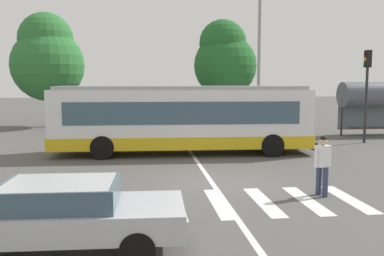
{
  "coord_description": "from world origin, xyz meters",
  "views": [
    {
      "loc": [
        -2.29,
        -13.02,
        3.21
      ],
      "look_at": [
        -0.21,
        4.39,
        1.3
      ],
      "focal_mm": 39.02,
      "sensor_mm": 36.0,
      "label": 1
    }
  ],
  "objects_px": {
    "twin_arm_street_lamp": "(259,44)",
    "background_tree_right": "(224,59)",
    "pedestrian_crossing_street": "(323,162)",
    "parked_car_silver": "(203,119)",
    "city_transit_bus": "(182,119)",
    "parked_car_black": "(159,120)",
    "parked_car_white": "(243,119)",
    "traffic_light_far_corner": "(367,81)",
    "background_tree_left": "(47,58)",
    "foreground_sedan": "(64,212)",
    "bus_stop_shelter": "(378,96)",
    "parked_car_champagne": "(122,120)"
  },
  "relations": [
    {
      "from": "parked_car_white",
      "to": "pedestrian_crossing_street",
      "type": "bearing_deg",
      "value": -95.86
    },
    {
      "from": "twin_arm_street_lamp",
      "to": "background_tree_left",
      "type": "xyz_separation_m",
      "value": [
        -13.99,
        5.82,
        -0.6
      ]
    },
    {
      "from": "pedestrian_crossing_street",
      "to": "foreground_sedan",
      "type": "bearing_deg",
      "value": -154.3
    },
    {
      "from": "city_transit_bus",
      "to": "traffic_light_far_corner",
      "type": "height_order",
      "value": "traffic_light_far_corner"
    },
    {
      "from": "parked_car_champagne",
      "to": "parked_car_black",
      "type": "relative_size",
      "value": 1.0
    },
    {
      "from": "parked_car_champagne",
      "to": "foreground_sedan",
      "type": "bearing_deg",
      "value": -90.45
    },
    {
      "from": "background_tree_right",
      "to": "background_tree_left",
      "type": "bearing_deg",
      "value": -173.68
    },
    {
      "from": "city_transit_bus",
      "to": "parked_car_silver",
      "type": "bearing_deg",
      "value": 75.76
    },
    {
      "from": "pedestrian_crossing_street",
      "to": "background_tree_left",
      "type": "xyz_separation_m",
      "value": [
        -11.79,
        20.27,
        4.03
      ]
    },
    {
      "from": "parked_car_silver",
      "to": "foreground_sedan",
      "type": "bearing_deg",
      "value": -105.77
    },
    {
      "from": "pedestrian_crossing_street",
      "to": "parked_car_black",
      "type": "height_order",
      "value": "pedestrian_crossing_street"
    },
    {
      "from": "city_transit_bus",
      "to": "parked_car_champagne",
      "type": "relative_size",
      "value": 2.58
    },
    {
      "from": "traffic_light_far_corner",
      "to": "twin_arm_street_lamp",
      "type": "height_order",
      "value": "twin_arm_street_lamp"
    },
    {
      "from": "pedestrian_crossing_street",
      "to": "bus_stop_shelter",
      "type": "relative_size",
      "value": 0.37
    },
    {
      "from": "traffic_light_far_corner",
      "to": "foreground_sedan",
      "type": "bearing_deg",
      "value": -135.77
    },
    {
      "from": "foreground_sedan",
      "to": "background_tree_left",
      "type": "distance_m",
      "value": 24.37
    },
    {
      "from": "parked_car_champagne",
      "to": "background_tree_right",
      "type": "xyz_separation_m",
      "value": [
        7.85,
        4.85,
        4.3
      ]
    },
    {
      "from": "pedestrian_crossing_street",
      "to": "parked_car_black",
      "type": "bearing_deg",
      "value": 103.71
    },
    {
      "from": "parked_car_silver",
      "to": "parked_car_white",
      "type": "relative_size",
      "value": 1.02
    },
    {
      "from": "background_tree_left",
      "to": "parked_car_white",
      "type": "bearing_deg",
      "value": -16.3
    },
    {
      "from": "twin_arm_street_lamp",
      "to": "background_tree_right",
      "type": "xyz_separation_m",
      "value": [
        -0.75,
        7.29,
        -0.53
      ]
    },
    {
      "from": "pedestrian_crossing_street",
      "to": "bus_stop_shelter",
      "type": "height_order",
      "value": "bus_stop_shelter"
    },
    {
      "from": "city_transit_bus",
      "to": "pedestrian_crossing_street",
      "type": "relative_size",
      "value": 6.8
    },
    {
      "from": "bus_stop_shelter",
      "to": "parked_car_black",
      "type": "bearing_deg",
      "value": 164.91
    },
    {
      "from": "bus_stop_shelter",
      "to": "twin_arm_street_lamp",
      "type": "distance_m",
      "value": 7.87
    },
    {
      "from": "foreground_sedan",
      "to": "parked_car_black",
      "type": "bearing_deg",
      "value": 82.46
    },
    {
      "from": "background_tree_right",
      "to": "parked_car_white",
      "type": "bearing_deg",
      "value": -87.64
    },
    {
      "from": "parked_car_champagne",
      "to": "twin_arm_street_lamp",
      "type": "distance_m",
      "value": 10.16
    },
    {
      "from": "parked_car_champagne",
      "to": "parked_car_black",
      "type": "distance_m",
      "value": 2.49
    },
    {
      "from": "city_transit_bus",
      "to": "twin_arm_street_lamp",
      "type": "bearing_deg",
      "value": 51.46
    },
    {
      "from": "pedestrian_crossing_street",
      "to": "parked_car_silver",
      "type": "height_order",
      "value": "pedestrian_crossing_street"
    },
    {
      "from": "parked_car_white",
      "to": "traffic_light_far_corner",
      "type": "height_order",
      "value": "traffic_light_far_corner"
    },
    {
      "from": "parked_car_white",
      "to": "twin_arm_street_lamp",
      "type": "bearing_deg",
      "value": -74.47
    },
    {
      "from": "foreground_sedan",
      "to": "bus_stop_shelter",
      "type": "xyz_separation_m",
      "value": [
        15.76,
        15.9,
        1.65
      ]
    },
    {
      "from": "parked_car_silver",
      "to": "background_tree_right",
      "type": "distance_m",
      "value": 7.33
    },
    {
      "from": "city_transit_bus",
      "to": "background_tree_right",
      "type": "distance_m",
      "value": 15.33
    },
    {
      "from": "parked_car_white",
      "to": "parked_car_champagne",
      "type": "bearing_deg",
      "value": 176.03
    },
    {
      "from": "twin_arm_street_lamp",
      "to": "pedestrian_crossing_street",
      "type": "bearing_deg",
      "value": -98.66
    },
    {
      "from": "city_transit_bus",
      "to": "background_tree_right",
      "type": "bearing_deg",
      "value": 71.54
    },
    {
      "from": "city_transit_bus",
      "to": "background_tree_right",
      "type": "height_order",
      "value": "background_tree_right"
    },
    {
      "from": "parked_car_white",
      "to": "twin_arm_street_lamp",
      "type": "relative_size",
      "value": 0.5
    },
    {
      "from": "pedestrian_crossing_street",
      "to": "parked_car_white",
      "type": "distance_m",
      "value": 16.42
    },
    {
      "from": "pedestrian_crossing_street",
      "to": "background_tree_right",
      "type": "xyz_separation_m",
      "value": [
        1.45,
        21.73,
        4.09
      ]
    },
    {
      "from": "parked_car_black",
      "to": "background_tree_right",
      "type": "relative_size",
      "value": 0.56
    },
    {
      "from": "parked_car_white",
      "to": "traffic_light_far_corner",
      "type": "xyz_separation_m",
      "value": [
        5.07,
        -6.53,
        2.51
      ]
    },
    {
      "from": "twin_arm_street_lamp",
      "to": "background_tree_left",
      "type": "height_order",
      "value": "twin_arm_street_lamp"
    },
    {
      "from": "pedestrian_crossing_street",
      "to": "bus_stop_shelter",
      "type": "bearing_deg",
      "value": 54.18
    },
    {
      "from": "background_tree_left",
      "to": "bus_stop_shelter",
      "type": "bearing_deg",
      "value": -19.7
    },
    {
      "from": "parked_car_silver",
      "to": "bus_stop_shelter",
      "type": "bearing_deg",
      "value": -19.36
    },
    {
      "from": "parked_car_black",
      "to": "background_tree_left",
      "type": "distance_m",
      "value": 9.73
    }
  ]
}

